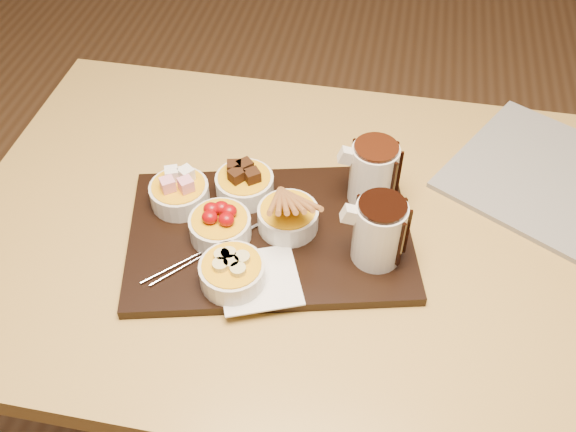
% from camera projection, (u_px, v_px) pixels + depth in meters
% --- Properties ---
extents(ground, '(5.00, 5.00, 0.00)m').
position_uv_depth(ground, '(305.00, 425.00, 1.63)').
color(ground, brown).
rests_on(ground, ground).
extents(dining_table, '(1.20, 0.80, 0.75)m').
position_uv_depth(dining_table, '(312.00, 262.00, 1.16)').
color(dining_table, '#B18D41').
rests_on(dining_table, ground).
extents(serving_board, '(0.52, 0.40, 0.02)m').
position_uv_depth(serving_board, '(270.00, 235.00, 1.06)').
color(serving_board, black).
rests_on(serving_board, dining_table).
extents(napkin, '(0.16, 0.16, 0.00)m').
position_uv_depth(napkin, '(259.00, 279.00, 0.98)').
color(napkin, white).
rests_on(napkin, serving_board).
extents(bowl_marshmallows, '(0.10, 0.10, 0.04)m').
position_uv_depth(bowl_marshmallows, '(180.00, 194.00, 1.08)').
color(bowl_marshmallows, silver).
rests_on(bowl_marshmallows, serving_board).
extents(bowl_cake, '(0.10, 0.10, 0.04)m').
position_uv_depth(bowl_cake, '(245.00, 186.00, 1.10)').
color(bowl_cake, silver).
rests_on(bowl_cake, serving_board).
extents(bowl_strawberries, '(0.10, 0.10, 0.04)m').
position_uv_depth(bowl_strawberries, '(220.00, 227.00, 1.03)').
color(bowl_strawberries, silver).
rests_on(bowl_strawberries, serving_board).
extents(bowl_biscotti, '(0.10, 0.10, 0.04)m').
position_uv_depth(bowl_biscotti, '(288.00, 218.00, 1.04)').
color(bowl_biscotti, silver).
rests_on(bowl_biscotti, serving_board).
extents(bowl_bananas, '(0.10, 0.10, 0.04)m').
position_uv_depth(bowl_bananas, '(232.00, 273.00, 0.97)').
color(bowl_bananas, silver).
rests_on(bowl_bananas, serving_board).
extents(pitcher_dark_chocolate, '(0.10, 0.10, 0.11)m').
position_uv_depth(pitcher_dark_chocolate, '(379.00, 232.00, 0.98)').
color(pitcher_dark_chocolate, silver).
rests_on(pitcher_dark_chocolate, serving_board).
extents(pitcher_milk_chocolate, '(0.10, 0.10, 0.11)m').
position_uv_depth(pitcher_milk_chocolate, '(373.00, 174.00, 1.07)').
color(pitcher_milk_chocolate, silver).
rests_on(pitcher_milk_chocolate, serving_board).
extents(fondue_skewers, '(0.21, 0.20, 0.01)m').
position_uv_depth(fondue_skewers, '(214.00, 246.00, 1.02)').
color(fondue_skewers, silver).
rests_on(fondue_skewers, serving_board).
extents(newspaper, '(0.50, 0.47, 0.01)m').
position_uv_depth(newspaper, '(570.00, 187.00, 1.14)').
color(newspaper, beige).
rests_on(newspaper, dining_table).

